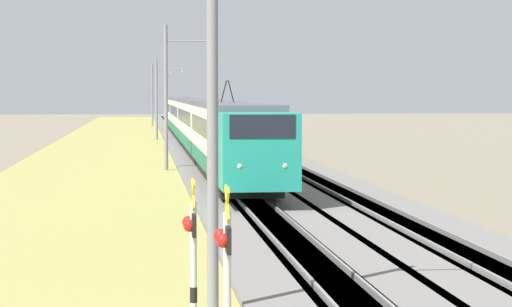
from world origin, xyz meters
The scene contains 12 objects.
ballast_main centered at (50.00, 0.00, 0.15)m, with size 240.00×4.40×0.30m.
ballast_adjacent centered at (50.00, -4.12, 0.15)m, with size 240.00×4.40×0.30m.
track_main centered at (50.00, 0.00, 0.16)m, with size 240.00×1.57×0.45m.
track_adjacent centered at (50.00, -4.12, 0.16)m, with size 240.00×1.57×0.45m.
grass_verge centered at (50.00, 6.63, 0.06)m, with size 240.00×10.55×0.12m.
passenger_train centered at (64.90, 0.00, 2.39)m, with size 84.75×2.91×5.09m.
crossing_signal_near centered at (1.21, 3.04, 1.95)m, with size 0.70×0.23×3.22m.
crossing_signal_aux centered at (3.70, 3.37, 1.87)m, with size 0.70×0.23×3.09m.
catenary_mast_near centered at (6.76, 2.77, 4.14)m, with size 0.22×2.56×8.01m.
catenary_mast_mid centered at (44.03, 2.77, 4.28)m, with size 0.22×2.56×8.27m.
catenary_mast_far centered at (81.30, 2.76, 3.94)m, with size 0.22×2.56×7.61m.
catenary_mast_distant centered at (118.56, 2.77, 4.24)m, with size 0.22×2.56×8.21m.
Camera 1 is at (-12.17, 4.16, 4.46)m, focal length 70.00 mm.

